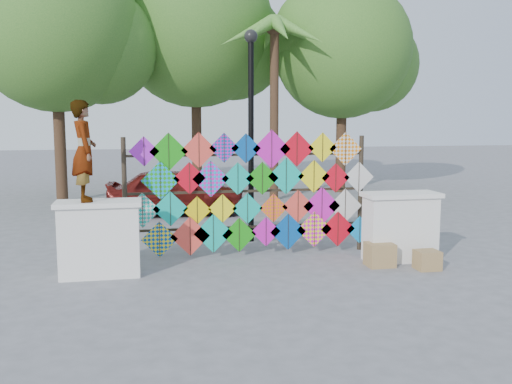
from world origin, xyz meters
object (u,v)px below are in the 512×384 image
kite_rack (253,193)px  vendor_woman (84,151)px  lamppost (251,116)px  sedan (176,191)px

kite_rack → vendor_woman: (-2.99, -0.92, 0.90)m
lamppost → kite_rack: bearing=-99.4°
sedan → kite_rack: bearing=-163.5°
vendor_woman → sedan: size_ratio=0.44×
vendor_woman → sedan: 6.39m
kite_rack → lamppost: 1.97m
kite_rack → lamppost: bearing=80.6°
vendor_woman → lamppost: lamppost is taller
vendor_woman → lamppost: 3.93m
kite_rack → lamppost: (0.21, 1.28, 1.48)m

